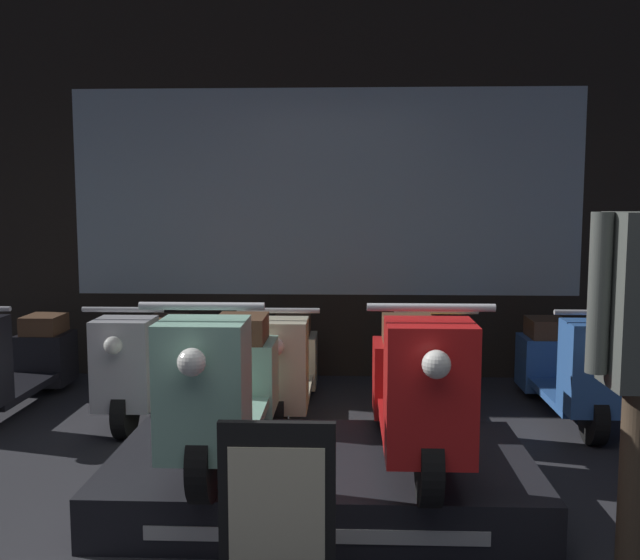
{
  "coord_description": "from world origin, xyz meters",
  "views": [
    {
      "loc": [
        0.18,
        -2.05,
        1.49
      ],
      "look_at": [
        0.02,
        2.05,
        1.03
      ],
      "focal_mm": 40.0,
      "sensor_mm": 36.0,
      "label": 1
    }
  ],
  "objects_px": {
    "scooter_backrow_1": "(149,364)",
    "price_sign_board": "(277,516)",
    "scooter_display_right": "(416,387)",
    "scooter_backrow_3": "(425,367)",
    "scooter_backrow_4": "(567,368)",
    "scooter_backrow_2": "(286,365)",
    "scooter_display_left": "(226,385)",
    "scooter_backrow_0": "(14,363)"
  },
  "relations": [
    {
      "from": "scooter_display_right",
      "to": "scooter_backrow_3",
      "type": "xyz_separation_m",
      "value": [
        0.21,
        1.48,
        -0.25
      ]
    },
    {
      "from": "scooter_backrow_3",
      "to": "scooter_backrow_4",
      "type": "relative_size",
      "value": 1.0
    },
    {
      "from": "scooter_display_right",
      "to": "scooter_backrow_3",
      "type": "height_order",
      "value": "scooter_display_right"
    },
    {
      "from": "scooter_display_left",
      "to": "scooter_backrow_1",
      "type": "distance_m",
      "value": 1.71
    },
    {
      "from": "scooter_backrow_0",
      "to": "scooter_backrow_4",
      "type": "xyz_separation_m",
      "value": [
        3.86,
        0.0,
        0.0
      ]
    },
    {
      "from": "scooter_backrow_0",
      "to": "scooter_backrow_4",
      "type": "distance_m",
      "value": 3.86
    },
    {
      "from": "scooter_backrow_0",
      "to": "scooter_backrow_2",
      "type": "xyz_separation_m",
      "value": [
        1.93,
        0.0,
        0.0
      ]
    },
    {
      "from": "scooter_backrow_4",
      "to": "price_sign_board",
      "type": "xyz_separation_m",
      "value": [
        -1.76,
        -2.41,
        0.01
      ]
    },
    {
      "from": "scooter_display_right",
      "to": "scooter_backrow_4",
      "type": "distance_m",
      "value": 1.91
    },
    {
      "from": "scooter_backrow_2",
      "to": "scooter_backrow_4",
      "type": "relative_size",
      "value": 1.0
    },
    {
      "from": "scooter_backrow_0",
      "to": "scooter_backrow_4",
      "type": "relative_size",
      "value": 1.0
    },
    {
      "from": "scooter_display_left",
      "to": "scooter_backrow_2",
      "type": "bearing_deg",
      "value": 83.72
    },
    {
      "from": "scooter_display_left",
      "to": "price_sign_board",
      "type": "xyz_separation_m",
      "value": [
        0.34,
        -0.92,
        -0.23
      ]
    },
    {
      "from": "scooter_backrow_1",
      "to": "price_sign_board",
      "type": "relative_size",
      "value": 2.16
    },
    {
      "from": "scooter_display_left",
      "to": "scooter_backrow_4",
      "type": "distance_m",
      "value": 2.58
    },
    {
      "from": "scooter_backrow_0",
      "to": "scooter_backrow_1",
      "type": "height_order",
      "value": "same"
    },
    {
      "from": "scooter_backrow_4",
      "to": "scooter_backrow_0",
      "type": "bearing_deg",
      "value": 180.0
    },
    {
      "from": "scooter_backrow_0",
      "to": "scooter_backrow_1",
      "type": "xyz_separation_m",
      "value": [
        0.97,
        0.0,
        0.0
      ]
    },
    {
      "from": "scooter_backrow_4",
      "to": "scooter_display_left",
      "type": "bearing_deg",
      "value": -144.67
    },
    {
      "from": "scooter_backrow_4",
      "to": "scooter_display_right",
      "type": "bearing_deg",
      "value": -128.3
    },
    {
      "from": "scooter_backrow_2",
      "to": "price_sign_board",
      "type": "xyz_separation_m",
      "value": [
        0.18,
        -2.41,
        0.01
      ]
    },
    {
      "from": "scooter_display_left",
      "to": "scooter_backrow_4",
      "type": "xyz_separation_m",
      "value": [
        2.09,
        1.48,
        -0.25
      ]
    },
    {
      "from": "scooter_display_right",
      "to": "scooter_backrow_3",
      "type": "relative_size",
      "value": 1.0
    },
    {
      "from": "scooter_display_right",
      "to": "scooter_backrow_1",
      "type": "xyz_separation_m",
      "value": [
        -1.72,
        1.48,
        -0.25
      ]
    },
    {
      "from": "scooter_backrow_2",
      "to": "scooter_backrow_3",
      "type": "distance_m",
      "value": 0.97
    },
    {
      "from": "scooter_display_right",
      "to": "scooter_backrow_3",
      "type": "bearing_deg",
      "value": 82.07
    },
    {
      "from": "scooter_display_left",
      "to": "scooter_backrow_3",
      "type": "height_order",
      "value": "scooter_display_left"
    },
    {
      "from": "scooter_display_left",
      "to": "scooter_backrow_0",
      "type": "xyz_separation_m",
      "value": [
        -1.77,
        1.48,
        -0.25
      ]
    },
    {
      "from": "scooter_backrow_0",
      "to": "scooter_backrow_2",
      "type": "relative_size",
      "value": 1.0
    },
    {
      "from": "scooter_backrow_2",
      "to": "scooter_backrow_3",
      "type": "height_order",
      "value": "same"
    },
    {
      "from": "scooter_backrow_2",
      "to": "scooter_backrow_4",
      "type": "height_order",
      "value": "same"
    },
    {
      "from": "scooter_display_right",
      "to": "price_sign_board",
      "type": "bearing_deg",
      "value": -122.34
    },
    {
      "from": "scooter_backrow_0",
      "to": "scooter_backrow_1",
      "type": "relative_size",
      "value": 1.0
    },
    {
      "from": "scooter_backrow_2",
      "to": "scooter_backrow_4",
      "type": "bearing_deg",
      "value": 0.0
    },
    {
      "from": "scooter_backrow_1",
      "to": "scooter_backrow_4",
      "type": "relative_size",
      "value": 1.0
    },
    {
      "from": "scooter_backrow_1",
      "to": "price_sign_board",
      "type": "height_order",
      "value": "scooter_backrow_1"
    },
    {
      "from": "scooter_backrow_0",
      "to": "scooter_backrow_3",
      "type": "bearing_deg",
      "value": 0.0
    },
    {
      "from": "scooter_backrow_2",
      "to": "scooter_backrow_4",
      "type": "distance_m",
      "value": 1.93
    },
    {
      "from": "scooter_backrow_1",
      "to": "scooter_backrow_4",
      "type": "distance_m",
      "value": 2.9
    },
    {
      "from": "scooter_display_left",
      "to": "scooter_backrow_2",
      "type": "height_order",
      "value": "scooter_display_left"
    },
    {
      "from": "scooter_display_left",
      "to": "scooter_backrow_1",
      "type": "height_order",
      "value": "scooter_display_left"
    },
    {
      "from": "scooter_display_right",
      "to": "scooter_backrow_4",
      "type": "height_order",
      "value": "scooter_display_right"
    }
  ]
}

